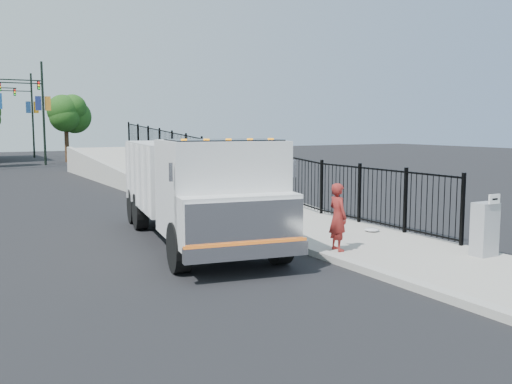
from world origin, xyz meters
TOP-DOWN VIEW (x-y plane):
  - ground at (0.00, 0.00)m, footprint 120.00×120.00m
  - sidewalk at (1.93, -2.00)m, footprint 3.55×12.00m
  - curb at (0.00, -2.00)m, footprint 0.30×12.00m
  - ramp at (2.12, 16.00)m, footprint 3.95×24.06m
  - iron_fence at (3.55, 12.00)m, footprint 0.10×28.00m
  - truck at (-1.88, 2.10)m, footprint 3.97×8.68m
  - worker at (0.47, -0.91)m, footprint 0.44×0.63m
  - utility_cabinet at (3.10, -3.04)m, footprint 0.55×0.40m
  - arrow_sign at (3.10, -3.26)m, footprint 0.35×0.04m
  - debris at (2.85, 0.58)m, footprint 0.43×0.43m
  - light_pole_1 at (-0.66, 35.29)m, footprint 3.78×0.22m
  - light_pole_3 at (0.15, 46.55)m, footprint 3.78×0.22m
  - tree_1 at (1.86, 38.11)m, footprint 2.60×2.60m

SIDE VIEW (x-z plane):
  - ground at x=0.00m, z-range 0.00..0.00m
  - ramp at x=2.12m, z-range -1.60..1.60m
  - sidewalk at x=1.93m, z-range 0.00..0.12m
  - curb at x=0.00m, z-range 0.00..0.16m
  - debris at x=2.85m, z-range 0.12..0.23m
  - utility_cabinet at x=3.10m, z-range 0.12..1.37m
  - iron_fence at x=3.55m, z-range 0.00..1.80m
  - worker at x=0.47m, z-range 0.12..1.77m
  - arrow_sign at x=3.10m, z-range 1.37..1.59m
  - truck at x=-1.88m, z-range 0.18..3.04m
  - tree_1 at x=1.86m, z-range 1.30..6.59m
  - light_pole_1 at x=-0.66m, z-range 0.36..8.36m
  - light_pole_3 at x=0.15m, z-range 0.36..8.36m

